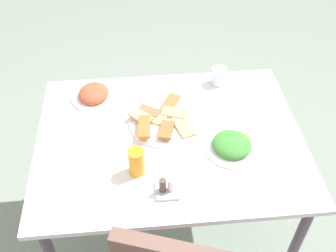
% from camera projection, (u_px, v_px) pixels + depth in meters
% --- Properties ---
extents(ground_plane, '(6.00, 6.00, 0.00)m').
position_uv_depth(ground_plane, '(169.00, 227.00, 2.27)').
color(ground_plane, gray).
extents(dining_table, '(1.17, 0.89, 0.75)m').
position_uv_depth(dining_table, '(170.00, 149.00, 1.80)').
color(dining_table, white).
rests_on(dining_table, ground_plane).
extents(pide_platter, '(0.33, 0.35, 0.05)m').
position_uv_depth(pide_platter, '(164.00, 120.00, 1.80)').
color(pide_platter, white).
rests_on(pide_platter, dining_table).
extents(salad_plate_greens, '(0.23, 0.23, 0.06)m').
position_uv_depth(salad_plate_greens, '(232.00, 145.00, 1.68)').
color(salad_plate_greens, white).
rests_on(salad_plate_greens, dining_table).
extents(salad_plate_rice, '(0.22, 0.22, 0.06)m').
position_uv_depth(salad_plate_rice, '(94.00, 94.00, 1.92)').
color(salad_plate_rice, white).
rests_on(salad_plate_rice, dining_table).
extents(soda_can, '(0.07, 0.07, 0.12)m').
position_uv_depth(soda_can, '(136.00, 162.00, 1.56)').
color(soda_can, orange).
rests_on(soda_can, dining_table).
extents(drinking_glass, '(0.08, 0.08, 0.09)m').
position_uv_depth(drinking_glass, '(219.00, 76.00, 1.98)').
color(drinking_glass, silver).
rests_on(drinking_glass, dining_table).
extents(paper_napkin, '(0.19, 0.19, 0.00)m').
position_uv_depth(paper_napkin, '(78.00, 131.00, 1.76)').
color(paper_napkin, white).
rests_on(paper_napkin, dining_table).
extents(fork, '(0.19, 0.08, 0.00)m').
position_uv_depth(fork, '(78.00, 128.00, 1.77)').
color(fork, silver).
rests_on(fork, paper_napkin).
extents(spoon, '(0.19, 0.08, 0.00)m').
position_uv_depth(spoon, '(77.00, 133.00, 1.75)').
color(spoon, silver).
rests_on(spoon, paper_napkin).
extents(condiment_caddy, '(0.09, 0.09, 0.07)m').
position_uv_depth(condiment_caddy, '(167.00, 188.00, 1.51)').
color(condiment_caddy, '#B2B2B7').
rests_on(condiment_caddy, dining_table).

